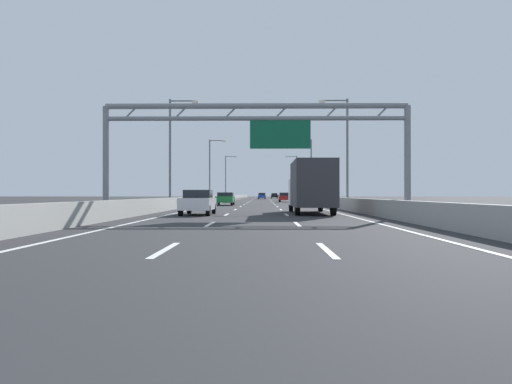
{
  "coord_description": "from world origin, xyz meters",
  "views": [
    {
      "loc": [
        0.38,
        1.94,
        1.26
      ],
      "look_at": [
        -0.87,
        88.31,
        1.59
      ],
      "focal_mm": 33.38,
      "sensor_mm": 36.0,
      "label": 1
    }
  ],
  "objects": [
    {
      "name": "red_car",
      "position": [
        3.77,
        75.95,
        0.75
      ],
      "size": [
        1.78,
        4.17,
        1.45
      ],
      "color": "red",
      "rests_on": "ground_plane"
    },
    {
      "name": "streetlamp_right_distant",
      "position": [
        7.47,
        104.76,
        5.4
      ],
      "size": [
        2.58,
        0.28,
        9.5
      ],
      "color": "slate",
      "rests_on": "ground_plane"
    },
    {
      "name": "lane_dash_left_5",
      "position": [
        -1.8,
        48.5,
        0.01
      ],
      "size": [
        0.16,
        3.0,
        0.01
      ],
      "primitive_type": "cube",
      "color": "white",
      "rests_on": "ground_plane"
    },
    {
      "name": "lane_dash_right_8",
      "position": [
        1.8,
        75.5,
        0.01
      ],
      "size": [
        0.16,
        3.0,
        0.01
      ],
      "primitive_type": "cube",
      "color": "white",
      "rests_on": "ground_plane"
    },
    {
      "name": "blue_car",
      "position": [
        0.14,
        114.27,
        0.76
      ],
      "size": [
        1.79,
        4.34,
        1.48
      ],
      "color": "#2347AD",
      "rests_on": "ground_plane"
    },
    {
      "name": "edge_line_left",
      "position": [
        -5.25,
        88.0,
        0.01
      ],
      "size": [
        0.16,
        176.0,
        0.01
      ],
      "primitive_type": "cube",
      "color": "white",
      "rests_on": "ground_plane"
    },
    {
      "name": "lane_dash_left_7",
      "position": [
        -1.8,
        66.5,
        0.01
      ],
      "size": [
        0.16,
        3.0,
        0.01
      ],
      "primitive_type": "cube",
      "color": "white",
      "rests_on": "ground_plane"
    },
    {
      "name": "black_car",
      "position": [
        3.52,
        132.61,
        0.74
      ],
      "size": [
        1.8,
        4.11,
        1.45
      ],
      "color": "black",
      "rests_on": "ground_plane"
    },
    {
      "name": "lane_dash_right_1",
      "position": [
        1.8,
        12.5,
        0.01
      ],
      "size": [
        0.16,
        3.0,
        0.01
      ],
      "primitive_type": "cube",
      "color": "white",
      "rests_on": "ground_plane"
    },
    {
      "name": "lane_dash_right_17",
      "position": [
        1.8,
        156.5,
        0.01
      ],
      "size": [
        0.16,
        3.0,
        0.01
      ],
      "primitive_type": "cube",
      "color": "white",
      "rests_on": "ground_plane"
    },
    {
      "name": "barrier_right",
      "position": [
        6.9,
        110.0,
        0.47
      ],
      "size": [
        0.45,
        220.0,
        0.95
      ],
      "color": "#9E9E99",
      "rests_on": "ground_plane"
    },
    {
      "name": "lane_dash_left_3",
      "position": [
        -1.8,
        30.5,
        0.01
      ],
      "size": [
        0.16,
        3.0,
        0.01
      ],
      "primitive_type": "cube",
      "color": "white",
      "rests_on": "ground_plane"
    },
    {
      "name": "streetlamp_left_mid",
      "position": [
        -7.47,
        43.16,
        5.4
      ],
      "size": [
        2.58,
        0.28,
        9.5
      ],
      "color": "slate",
      "rests_on": "ground_plane"
    },
    {
      "name": "lane_dash_right_11",
      "position": [
        1.8,
        102.5,
        0.01
      ],
      "size": [
        0.16,
        3.0,
        0.01
      ],
      "primitive_type": "cube",
      "color": "white",
      "rests_on": "ground_plane"
    },
    {
      "name": "lane_dash_right_14",
      "position": [
        1.8,
        129.5,
        0.01
      ],
      "size": [
        0.16,
        3.0,
        0.01
      ],
      "primitive_type": "cube",
      "color": "white",
      "rests_on": "ground_plane"
    },
    {
      "name": "lane_dash_right_5",
      "position": [
        1.8,
        48.5,
        0.01
      ],
      "size": [
        0.16,
        3.0,
        0.01
      ],
      "primitive_type": "cube",
      "color": "white",
      "rests_on": "ground_plane"
    },
    {
      "name": "lane_dash_right_9",
      "position": [
        1.8,
        84.5,
        0.01
      ],
      "size": [
        0.16,
        3.0,
        0.01
      ],
      "primitive_type": "cube",
      "color": "white",
      "rests_on": "ground_plane"
    },
    {
      "name": "lane_dash_left_10",
      "position": [
        -1.8,
        93.5,
        0.01
      ],
      "size": [
        0.16,
        3.0,
        0.01
      ],
      "primitive_type": "cube",
      "color": "white",
      "rests_on": "ground_plane"
    },
    {
      "name": "box_truck",
      "position": [
        3.43,
        32.08,
        1.74
      ],
      "size": [
        2.37,
        8.46,
        3.26
      ],
      "color": "silver",
      "rests_on": "ground_plane"
    },
    {
      "name": "lane_dash_right_15",
      "position": [
        1.8,
        138.5,
        0.01
      ],
      "size": [
        0.16,
        3.0,
        0.01
      ],
      "primitive_type": "cube",
      "color": "white",
      "rests_on": "ground_plane"
    },
    {
      "name": "lane_dash_left_1",
      "position": [
        -1.8,
        12.5,
        0.01
      ],
      "size": [
        0.16,
        3.0,
        0.01
      ],
      "primitive_type": "cube",
      "color": "white",
      "rests_on": "ground_plane"
    },
    {
      "name": "green_car",
      "position": [
        -3.73,
        53.8,
        0.75
      ],
      "size": [
        1.86,
        4.34,
        1.41
      ],
      "color": "#1E7A38",
      "rests_on": "ground_plane"
    },
    {
      "name": "lane_dash_left_8",
      "position": [
        -1.8,
        75.5,
        0.01
      ],
      "size": [
        0.16,
        3.0,
        0.01
      ],
      "primitive_type": "cube",
      "color": "white",
      "rests_on": "ground_plane"
    },
    {
      "name": "lane_dash_left_4",
      "position": [
        -1.8,
        39.5,
        0.01
      ],
      "size": [
        0.16,
        3.0,
        0.01
      ],
      "primitive_type": "cube",
      "color": "white",
      "rests_on": "ground_plane"
    },
    {
      "name": "lane_dash_right_2",
      "position": [
        1.8,
        21.5,
        0.01
      ],
      "size": [
        0.16,
        3.0,
        0.01
      ],
      "primitive_type": "cube",
      "color": "white",
      "rests_on": "ground_plane"
    },
    {
      "name": "streetlamp_right_mid",
      "position": [
        7.47,
        43.16,
        5.4
      ],
      "size": [
        2.58,
        0.28,
        9.5
      ],
      "color": "slate",
      "rests_on": "ground_plane"
    },
    {
      "name": "ground_plane",
      "position": [
        0.0,
        100.0,
        0.0
      ],
      "size": [
        260.0,
        260.0,
        0.0
      ],
      "primitive_type": "plane",
      "color": "#2D2D30"
    },
    {
      "name": "lane_dash_left_16",
      "position": [
        -1.8,
        147.5,
        0.01
      ],
      "size": [
        0.16,
        3.0,
        0.01
      ],
      "primitive_type": "cube",
      "color": "white",
      "rests_on": "ground_plane"
    },
    {
      "name": "lane_dash_left_6",
      "position": [
        -1.8,
        57.5,
        0.01
      ],
      "size": [
        0.16,
        3.0,
        0.01
      ],
      "primitive_type": "cube",
      "color": "white",
      "rests_on": "ground_plane"
    },
    {
      "name": "lane_dash_right_4",
      "position": [
        1.8,
        39.5,
        0.01
      ],
      "size": [
        0.16,
        3.0,
        0.01
      ],
      "primitive_type": "cube",
      "color": "white",
      "rests_on": "ground_plane"
    },
    {
      "name": "lane_dash_left_9",
      "position": [
        -1.8,
        84.5,
        0.01
      ],
      "size": [
        0.16,
        3.0,
        0.01
      ],
      "primitive_type": "cube",
      "color": "white",
      "rests_on": "ground_plane"
    },
    {
      "name": "lane_dash_left_12",
      "position": [
        -1.8,
        111.5,
        0.01
      ],
      "size": [
        0.16,
        3.0,
        0.01
      ],
      "primitive_type": "cube",
      "color": "white",
      "rests_on": "ground_plane"
    },
    {
      "name": "streetlamp_right_far",
      "position": [
        7.47,
        73.96,
        5.4
      ],
      "size": [
        2.58,
        0.28,
        9.5
      ],
      "color": "slate",
      "rests_on": "ground_plane"
    },
    {
      "name": "lane_dash_left_17",
      "position": [
        -1.8,
        156.5,
        0.01
      ],
      "size": [
        0.16,
        3.0,
        0.01
      ],
      "primitive_type": "cube",
      "color": "white",
      "rests_on": "ground_plane"
    },
    {
      "name": "lane_dash_left_11",
      "position": [
        -1.8,
        102.5,
        0.01
      ],
      "size": [
        0.16,
        3.0,
        0.01
      ],
      "primitive_type": "cube",
      "color": "white",
      "rests_on": "ground_plane"
    },
    {
      "name": "barrier_left",
      "position": [
        -6.9,
        110.0,
        0.47
      ],
      "size": [
        0.45,
        220.0,
        0.95
      ],
      "color": "#9E9E99",
      "rests_on": "ground_plane"
    },
    {
      "name": "sign_gantry",
      "position": [
        0.17,
        28.63,
        4.88
      ],
      "size": [
        17.31,
        0.36,
        6.36
      ],
      "color": "gray",
      "rests_on": "ground_plane"
    },
    {
      "name": "lane_dash_left_2",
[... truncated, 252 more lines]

